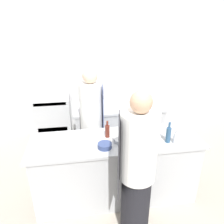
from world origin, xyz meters
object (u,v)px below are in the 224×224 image
object	(u,v)px
chef_at_prep_near	(137,171)
bottle_water	(129,126)
bottle_wine	(168,134)
bottle_sauce	(129,123)
bottle_vinegar	(176,138)
bottle_cooking_oil	(157,135)
oven_range	(54,119)
stockpot	(143,98)
bowl_mixing_large	(105,146)
bowl_prep_small	(123,139)
bottle_olive_oil	(107,131)
chef_at_stove	(92,122)

from	to	relation	value
chef_at_prep_near	bottle_water	bearing A→B (deg)	4.13
bottle_wine	bottle_sauce	xyz separation A→B (m)	(-0.42, 0.42, -0.01)
bottle_vinegar	bottle_cooking_oil	world-z (taller)	bottle_cooking_oil
bottle_vinegar	bottle_cooking_oil	distance (m)	0.25
chef_at_prep_near	bottle_cooking_oil	bearing A→B (deg)	-28.06
oven_range	bottle_water	distance (m)	2.10
chef_at_prep_near	bottle_water	distance (m)	0.79
bottle_vinegar	bottle_wine	bearing A→B (deg)	155.76
bottle_vinegar	bottle_sauce	size ratio (longest dim) A/B	0.75
bottle_sauce	stockpot	distance (m)	1.06
bowl_mixing_large	bottle_cooking_oil	bearing A→B (deg)	1.83
bottle_wine	bowl_mixing_large	xyz separation A→B (m)	(-0.83, -0.01, -0.08)
bowl_prep_small	chef_at_prep_near	bearing A→B (deg)	-87.06
bottle_cooking_oil	stockpot	world-z (taller)	bottle_cooking_oil
bottle_wine	bottle_water	world-z (taller)	bottle_wine
bottle_sauce	stockpot	bearing A→B (deg)	63.11
chef_at_prep_near	bowl_prep_small	distance (m)	0.59
bottle_olive_oil	bowl_prep_small	xyz separation A→B (m)	(0.19, -0.13, -0.07)
chef_at_prep_near	bottle_olive_oil	world-z (taller)	chef_at_prep_near
chef_at_stove	bowl_mixing_large	bearing A→B (deg)	11.25
oven_range	bottle_wine	world-z (taller)	bottle_wine
bottle_olive_oil	bottle_wine	xyz separation A→B (m)	(0.76, -0.25, 0.02)
chef_at_stove	bottle_olive_oil	size ratio (longest dim) A/B	7.42
chef_at_stove	stockpot	xyz separation A→B (m)	(0.99, 0.55, 0.15)
bottle_vinegar	chef_at_stove	bearing A→B (deg)	139.88
bowl_mixing_large	bottle_water	bearing A→B (deg)	40.19
bottle_wine	stockpot	bearing A→B (deg)	87.45
bottle_wine	bowl_prep_small	xyz separation A→B (m)	(-0.56, 0.12, -0.09)
chef_at_stove	bowl_prep_small	world-z (taller)	chef_at_stove
bottle_cooking_oil	bottle_olive_oil	bearing A→B (deg)	158.38
chef_at_stove	stockpot	size ratio (longest dim) A/B	6.71
chef_at_prep_near	chef_at_stove	world-z (taller)	chef_at_prep_near
bottle_olive_oil	bottle_cooking_oil	xyz separation A→B (m)	(0.61, -0.24, 0.01)
bottle_cooking_oil	bottle_water	bearing A→B (deg)	134.42
oven_range	chef_at_stove	bearing A→B (deg)	-56.48
bowl_mixing_large	bowl_prep_small	xyz separation A→B (m)	(0.26, 0.13, -0.00)
bottle_cooking_oil	bottle_sauce	distance (m)	0.49
chef_at_prep_near	bowl_mixing_large	xyz separation A→B (m)	(-0.29, 0.46, 0.06)
bottle_olive_oil	bowl_prep_small	world-z (taller)	bottle_olive_oil
chef_at_prep_near	bottle_water	world-z (taller)	chef_at_prep_near
chef_at_prep_near	bottle_water	size ratio (longest dim) A/B	7.08
bottle_vinegar	bowl_prep_small	size ratio (longest dim) A/B	0.70
bottle_wine	bottle_water	size ratio (longest dim) A/B	1.11
chef_at_stove	bottle_wine	distance (m)	1.25
chef_at_prep_near	bowl_mixing_large	bearing A→B (deg)	43.27
bottle_wine	bowl_mixing_large	distance (m)	0.83
bottle_olive_oil	bottle_wine	bearing A→B (deg)	-18.28
bottle_cooking_oil	bottle_sauce	bearing A→B (deg)	123.15
bottle_vinegar	bowl_mixing_large	xyz separation A→B (m)	(-0.92, 0.03, -0.05)
bottle_sauce	stockpot	xyz separation A→B (m)	(0.48, 0.95, 0.00)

